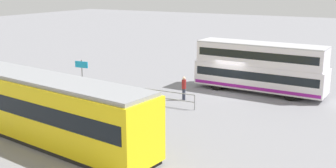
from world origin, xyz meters
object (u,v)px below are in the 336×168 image
(pedestrian_near_railing, at_px, (184,87))
(info_sign, at_px, (82,70))
(tram_yellow, at_px, (44,107))
(double_decker_bus, at_px, (260,67))

(pedestrian_near_railing, relative_size, info_sign, 0.69)
(tram_yellow, relative_size, pedestrian_near_railing, 8.24)
(info_sign, bearing_deg, double_decker_bus, -151.03)
(pedestrian_near_railing, height_order, info_sign, info_sign)
(double_decker_bus, xyz_separation_m, info_sign, (12.15, 6.73, -0.22))
(info_sign, bearing_deg, pedestrian_near_railing, -167.37)
(tram_yellow, bearing_deg, info_sign, -60.46)
(pedestrian_near_railing, distance_m, info_sign, 8.29)
(tram_yellow, bearing_deg, pedestrian_near_railing, -105.54)
(tram_yellow, height_order, pedestrian_near_railing, tram_yellow)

